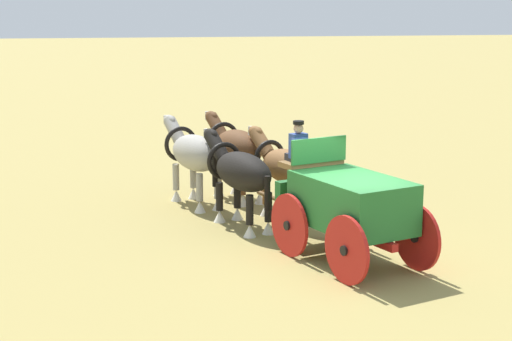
# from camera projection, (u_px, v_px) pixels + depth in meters

# --- Properties ---
(ground_plane) EXTENTS (220.00, 220.00, 0.00)m
(ground_plane) POSITION_uv_depth(u_px,v_px,m) (351.00, 262.00, 17.38)
(ground_plane) COLOR #9E8C4C
(show_wagon) EXTENTS (5.62, 2.93, 2.85)m
(show_wagon) POSITION_uv_depth(u_px,v_px,m) (348.00, 203.00, 17.24)
(show_wagon) COLOR #236B2D
(show_wagon) RESTS_ON ground
(draft_horse_rear_near) EXTENTS (3.12, 1.63, 2.21)m
(draft_horse_rear_near) POSITION_uv_depth(u_px,v_px,m) (240.00, 173.00, 19.89)
(draft_horse_rear_near) COLOR black
(draft_horse_rear_near) RESTS_ON ground
(draft_horse_rear_off) EXTENTS (3.02, 1.57, 2.19)m
(draft_horse_rear_off) POSITION_uv_depth(u_px,v_px,m) (286.00, 168.00, 20.53)
(draft_horse_rear_off) COLOR brown
(draft_horse_rear_off) RESTS_ON ground
(draft_horse_lead_near) EXTENTS (3.07, 1.63, 2.26)m
(draft_horse_lead_near) POSITION_uv_depth(u_px,v_px,m) (194.00, 154.00, 22.08)
(draft_horse_lead_near) COLOR #9E998E
(draft_horse_lead_near) RESTS_ON ground
(draft_horse_lead_off) EXTENTS (2.97, 1.61, 2.29)m
(draft_horse_lead_off) POSITION_uv_depth(u_px,v_px,m) (236.00, 149.00, 22.71)
(draft_horse_lead_off) COLOR brown
(draft_horse_lead_off) RESTS_ON ground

